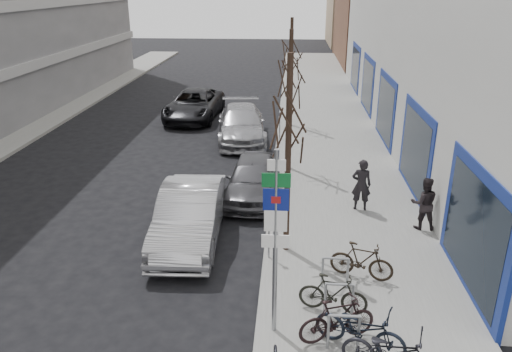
# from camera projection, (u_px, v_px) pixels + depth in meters

# --- Properties ---
(ground) EXTENTS (120.00, 120.00, 0.00)m
(ground) POSITION_uv_depth(u_px,v_px,m) (164.00, 330.00, 10.86)
(ground) COLOR black
(ground) RESTS_ON ground
(sidewalk_east) EXTENTS (5.00, 70.00, 0.15)m
(sidewalk_east) POSITION_uv_depth(u_px,v_px,m) (336.00, 171.00, 19.83)
(sidewalk_east) COLOR slate
(sidewalk_east) RESTS_ON ground
(brick_building_far) EXTENTS (12.00, 14.00, 8.00)m
(brick_building_far) POSITION_uv_depth(u_px,v_px,m) (406.00, 18.00, 45.74)
(brick_building_far) COLOR brown
(brick_building_far) RESTS_ON ground
(tan_building_far) EXTENTS (13.00, 12.00, 9.00)m
(tan_building_far) POSITION_uv_depth(u_px,v_px,m) (384.00, 5.00, 59.47)
(tan_building_far) COLOR #937A5B
(tan_building_far) RESTS_ON ground
(highway_sign_pole) EXTENTS (0.55, 0.10, 4.20)m
(highway_sign_pole) POSITION_uv_depth(u_px,v_px,m) (275.00, 234.00, 9.80)
(highway_sign_pole) COLOR gray
(highway_sign_pole) RESTS_ON ground
(bike_rack) EXTENTS (0.66, 2.26, 0.83)m
(bike_rack) POSITION_uv_depth(u_px,v_px,m) (339.00, 296.00, 10.92)
(bike_rack) COLOR gray
(bike_rack) RESTS_ON sidewalk_east
(tree_near) EXTENTS (1.80, 1.80, 5.50)m
(tree_near) POSITION_uv_depth(u_px,v_px,m) (289.00, 110.00, 12.45)
(tree_near) COLOR black
(tree_near) RESTS_ON ground
(tree_mid) EXTENTS (1.80, 1.80, 5.50)m
(tree_mid) POSITION_uv_depth(u_px,v_px,m) (291.00, 68.00, 18.49)
(tree_mid) COLOR black
(tree_mid) RESTS_ON ground
(tree_far) EXTENTS (1.80, 1.80, 5.50)m
(tree_far) POSITION_uv_depth(u_px,v_px,m) (291.00, 47.00, 24.54)
(tree_far) COLOR black
(tree_far) RESTS_ON ground
(meter_front) EXTENTS (0.10, 0.08, 1.27)m
(meter_front) POSITION_uv_depth(u_px,v_px,m) (269.00, 232.00, 13.17)
(meter_front) COLOR gray
(meter_front) RESTS_ON sidewalk_east
(meter_mid) EXTENTS (0.10, 0.08, 1.27)m
(meter_mid) POSITION_uv_depth(u_px,v_px,m) (276.00, 162.00, 18.28)
(meter_mid) COLOR gray
(meter_mid) RESTS_ON sidewalk_east
(meter_back) EXTENTS (0.10, 0.08, 1.27)m
(meter_back) POSITION_uv_depth(u_px,v_px,m) (280.00, 123.00, 23.40)
(meter_back) COLOR gray
(meter_back) RESTS_ON sidewalk_east
(bike_near_right) EXTENTS (1.75, 1.03, 1.02)m
(bike_near_right) POSITION_uv_depth(u_px,v_px,m) (337.00, 319.00, 10.17)
(bike_near_right) COLOR black
(bike_near_right) RESTS_ON sidewalk_east
(bike_mid_curb) EXTENTS (1.95, 1.30, 1.15)m
(bike_mid_curb) POSITION_uv_depth(u_px,v_px,m) (361.00, 325.00, 9.89)
(bike_mid_curb) COLOR black
(bike_mid_curb) RESTS_ON sidewalk_east
(bike_mid_inner) EXTENTS (1.62, 0.77, 0.95)m
(bike_mid_inner) POSITION_uv_depth(u_px,v_px,m) (333.00, 293.00, 11.07)
(bike_mid_inner) COLOR black
(bike_mid_inner) RESTS_ON sidewalk_east
(bike_far_curb) EXTENTS (1.92, 1.03, 1.12)m
(bike_far_curb) POSITION_uv_depth(u_px,v_px,m) (392.00, 348.00, 9.29)
(bike_far_curb) COLOR black
(bike_far_curb) RESTS_ON sidewalk_east
(bike_far_inner) EXTENTS (1.67, 0.93, 0.97)m
(bike_far_inner) POSITION_uv_depth(u_px,v_px,m) (362.00, 260.00, 12.36)
(bike_far_inner) COLOR black
(bike_far_inner) RESTS_ON sidewalk_east
(parked_car_front) EXTENTS (1.90, 4.92, 1.60)m
(parked_car_front) POSITION_uv_depth(u_px,v_px,m) (189.00, 215.00, 14.38)
(parked_car_front) COLOR #B5B6BB
(parked_car_front) RESTS_ON ground
(parked_car_mid) EXTENTS (1.92, 4.30, 1.44)m
(parked_car_mid) POSITION_uv_depth(u_px,v_px,m) (253.00, 178.00, 17.31)
(parked_car_mid) COLOR #4A4A4F
(parked_car_mid) RESTS_ON ground
(parked_car_back) EXTENTS (2.83, 5.65, 1.57)m
(parked_car_back) POSITION_uv_depth(u_px,v_px,m) (242.00, 124.00, 23.71)
(parked_car_back) COLOR #9A9A9E
(parked_car_back) RESTS_ON ground
(lane_car) EXTENTS (2.87, 5.72, 1.55)m
(lane_car) POSITION_uv_depth(u_px,v_px,m) (194.00, 105.00, 27.46)
(lane_car) COLOR black
(lane_car) RESTS_ON ground
(pedestrian_near) EXTENTS (0.66, 0.46, 1.72)m
(pedestrian_near) POSITION_uv_depth(u_px,v_px,m) (361.00, 185.00, 16.00)
(pedestrian_near) COLOR black
(pedestrian_near) RESTS_ON sidewalk_east
(pedestrian_far) EXTENTS (0.62, 0.44, 1.64)m
(pedestrian_far) POSITION_uv_depth(u_px,v_px,m) (424.00, 203.00, 14.76)
(pedestrian_far) COLOR black
(pedestrian_far) RESTS_ON sidewalk_east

